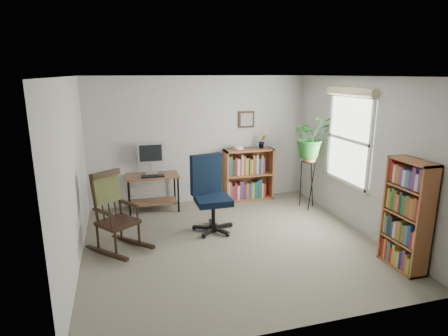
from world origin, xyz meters
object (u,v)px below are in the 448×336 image
object	(u,v)px
low_bookshelf	(248,175)
tall_bookshelf	(407,215)
office_chair	(213,194)
rocking_chair	(117,212)
desk	(153,193)

from	to	relation	value
low_bookshelf	tall_bookshelf	xyz separation A→B (m)	(1.02, -3.09, 0.20)
office_chair	tall_bookshelf	distance (m)	2.72
rocking_chair	tall_bookshelf	xyz separation A→B (m)	(3.51, -1.50, 0.14)
rocking_chair	low_bookshelf	size ratio (longest dim) A/B	1.13
rocking_chair	low_bookshelf	xyz separation A→B (m)	(2.49, 1.59, -0.07)
low_bookshelf	tall_bookshelf	bearing A→B (deg)	-71.74
rocking_chair	tall_bookshelf	size ratio (longest dim) A/B	0.81
rocking_chair	desk	bearing A→B (deg)	31.02
office_chair	rocking_chair	size ratio (longest dim) A/B	1.07
office_chair	rocking_chair	distance (m)	1.47
desk	office_chair	bearing A→B (deg)	-55.44
rocking_chair	tall_bookshelf	bearing A→B (deg)	-59.05
desk	tall_bookshelf	size ratio (longest dim) A/B	0.65
tall_bookshelf	low_bookshelf	bearing A→B (deg)	108.26
desk	low_bookshelf	xyz separation A→B (m)	(1.87, 0.12, 0.17)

